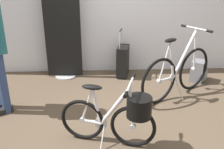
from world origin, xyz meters
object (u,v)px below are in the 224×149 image
rolling_suitcase (123,61)px  display_bike_left (178,72)px  backpack_on_floor (199,71)px  floor_banner_stand (63,36)px  folding_bike_foreground (119,115)px

rolling_suitcase → display_bike_left: bearing=-47.5°
display_bike_left → backpack_on_floor: bearing=44.9°
display_bike_left → floor_banner_stand: bearing=154.7°
rolling_suitcase → backpack_on_floor: rolling_suitcase is taller
display_bike_left → rolling_suitcase: bearing=132.5°
folding_bike_foreground → backpack_on_floor: size_ratio=2.89×
floor_banner_stand → backpack_on_floor: floor_banner_stand is taller
floor_banner_stand → rolling_suitcase: (1.01, -0.02, -0.45)m
floor_banner_stand → rolling_suitcase: size_ratio=1.97×
backpack_on_floor → floor_banner_stand: bearing=172.3°
rolling_suitcase → backpack_on_floor: (1.25, -0.28, -0.11)m
floor_banner_stand → display_bike_left: (1.74, -0.82, -0.35)m
rolling_suitcase → backpack_on_floor: 1.29m
floor_banner_stand → backpack_on_floor: 2.35m
floor_banner_stand → backpack_on_floor: bearing=-7.7°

